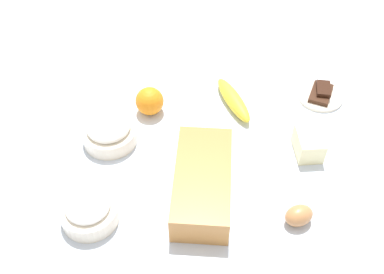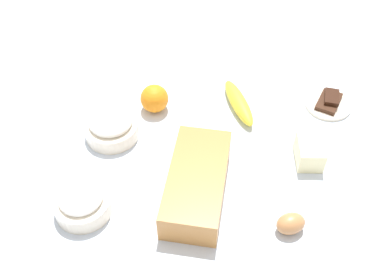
% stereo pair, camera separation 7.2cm
% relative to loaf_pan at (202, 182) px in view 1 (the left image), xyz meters
% --- Properties ---
extents(ground_plane, '(2.40, 2.40, 0.02)m').
position_rel_loaf_pan_xyz_m(ground_plane, '(0.13, 0.07, -0.05)').
color(ground_plane, silver).
extents(loaf_pan, '(0.30, 0.19, 0.08)m').
position_rel_loaf_pan_xyz_m(loaf_pan, '(0.00, 0.00, 0.00)').
color(loaf_pan, '#B77A3D').
rests_on(loaf_pan, ground_plane).
extents(flour_bowl, '(0.14, 0.14, 0.07)m').
position_rel_loaf_pan_xyz_m(flour_bowl, '(0.09, 0.28, -0.01)').
color(flour_bowl, silver).
rests_on(flour_bowl, ground_plane).
extents(sugar_bowl, '(0.13, 0.13, 0.07)m').
position_rel_loaf_pan_xyz_m(sugar_bowl, '(-0.15, 0.22, -0.01)').
color(sugar_bowl, silver).
rests_on(sugar_bowl, ground_plane).
extents(banana, '(0.17, 0.15, 0.04)m').
position_rel_loaf_pan_xyz_m(banana, '(0.32, 0.00, -0.02)').
color(banana, yellow).
rests_on(banana, ground_plane).
extents(orange_fruit, '(0.08, 0.08, 0.08)m').
position_rel_loaf_pan_xyz_m(orange_fruit, '(0.22, 0.22, -0.00)').
color(orange_fruit, orange).
rests_on(orange_fruit, ground_plane).
extents(butter_block, '(0.11, 0.09, 0.06)m').
position_rel_loaf_pan_xyz_m(butter_block, '(0.21, -0.22, -0.01)').
color(butter_block, '#F4EDB2').
rests_on(butter_block, ground_plane).
extents(egg_near_butter, '(0.08, 0.08, 0.05)m').
position_rel_loaf_pan_xyz_m(egg_near_butter, '(-0.01, -0.23, -0.02)').
color(egg_near_butter, '#BA7E4C').
rests_on(egg_near_butter, ground_plane).
extents(chocolate_plate, '(0.13, 0.13, 0.03)m').
position_rel_loaf_pan_xyz_m(chocolate_plate, '(0.43, -0.23, -0.03)').
color(chocolate_plate, silver).
rests_on(chocolate_plate, ground_plane).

